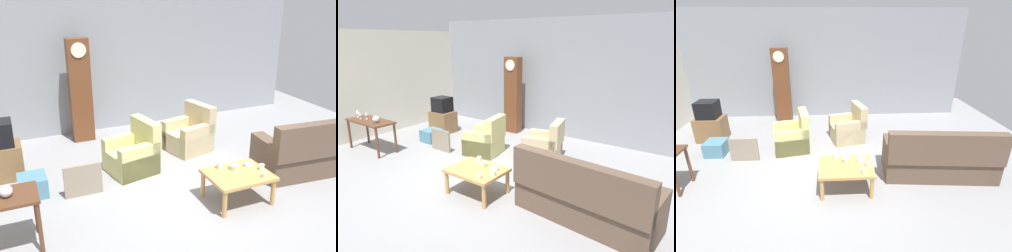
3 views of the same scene
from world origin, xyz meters
The scene contains 16 objects.
ground_plane centered at (0.00, 0.00, 0.00)m, with size 10.40×10.40×0.00m, color gray.
garage_door_wall centered at (0.00, 3.60, 1.60)m, with size 8.40×0.16×3.20m, color gray.
couch_floral centered at (2.25, -0.10, 0.36)m, with size 2.17×1.07×1.04m.
armchair_olive_near centered at (-0.73, 1.19, 0.31)m, with size 0.93×0.90×0.92m.
armchair_olive_far centered at (0.61, 1.64, 0.31)m, with size 0.95×0.93×0.92m.
coffee_table_wood centered at (0.41, -0.41, 0.40)m, with size 0.96×0.76×0.47m.
grandfather_clock centered at (-1.23, 3.05, 1.09)m, with size 0.44×0.30×2.16m.
tv_stand_cabinet centered at (-2.88, 1.84, 0.30)m, with size 0.68×0.52×0.61m, color brown.
tv_crt centered at (-2.88, 1.84, 0.82)m, with size 0.48×0.44×0.42m, color black.
framed_picture_leaning centered at (-1.73, 0.69, 0.26)m, with size 0.60×0.05×0.53m, color gray.
storage_box_blue centered at (-2.47, 1.03, 0.16)m, with size 0.44×0.46×0.32m, color teal.
cup_white_porcelain centered at (0.80, -0.45, 0.51)m, with size 0.08×0.08×0.09m, color white.
cup_blue_rimmed centered at (0.23, -0.15, 0.52)m, with size 0.09×0.09×0.10m, color silver.
cup_cream_tall centered at (0.69, -0.67, 0.51)m, with size 0.08×0.08×0.08m, color beige.
bowl_white_stacked centered at (0.69, -0.27, 0.49)m, with size 0.15×0.15×0.05m, color white.
bowl_shallow_green centered at (0.42, -0.27, 0.50)m, with size 0.15×0.15×0.07m, color #B2C69E.
Camera 3 is at (0.15, -4.28, 2.85)m, focal length 27.05 mm.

